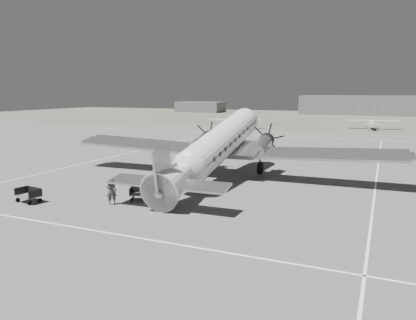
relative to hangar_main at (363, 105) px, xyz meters
The scene contains 16 objects.
ground 120.15m from the hangar_main, 92.39° to the right, with size 260.00×260.00×0.00m, color slate.
taxi_line_near 134.13m from the hangar_main, 92.14° to the right, with size 60.00×0.15×0.01m, color white.
taxi_line_right 120.25m from the hangar_main, 86.66° to the right, with size 0.15×80.00×0.01m, color white.
taxi_line_left 112.43m from the hangar_main, 101.81° to the right, with size 0.15×60.00×0.01m, color white.
taxi_line_horizon 80.22m from the hangar_main, 93.58° to the right, with size 90.00×0.15×0.01m, color white.
grass_infield 25.71m from the hangar_main, 101.31° to the right, with size 260.00×90.00×0.01m, color #6A6859.
hangar_main is the anchor object (origin of this frame).
shed_secondary 60.22m from the hangar_main, behind, with size 18.00×10.00×4.00m, color #5A5A5A.
dc3_airliner 119.21m from the hangar_main, 92.89° to the right, with size 31.68×21.98×6.03m, color silver, non-canonical shape.
light_plane_left 73.00m from the hangar_main, 107.74° to the right, with size 11.33×9.20×2.35m, color white, non-canonical shape.
light_plane_right 59.46m from the hangar_main, 85.27° to the right, with size 10.75×8.72×2.23m, color white, non-canonical shape.
baggage_cart_near 127.61m from the hangar_main, 93.88° to the right, with size 1.67×1.18×0.95m, color #5A5A5A, non-canonical shape.
baggage_cart_far 132.00m from the hangar_main, 96.83° to the right, with size 1.84×1.30×1.04m, color #5A5A5A, non-canonical shape.
ground_crew 129.49m from the hangar_main, 94.38° to the right, with size 0.69×0.45×1.90m, color #323232.
ramp_agent 125.48m from the hangar_main, 93.98° to the right, with size 0.94×0.73×1.93m, color #BCBDBA.
passenger 123.63m from the hangar_main, 94.06° to the right, with size 0.77×0.50×1.57m, color silver.
Camera 1 is at (12.37, -31.70, 7.81)m, focal length 35.00 mm.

